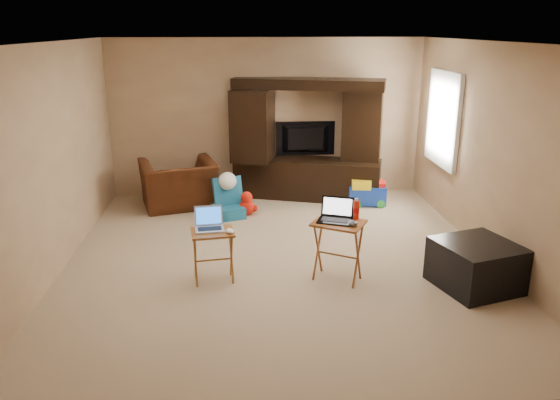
{
  "coord_description": "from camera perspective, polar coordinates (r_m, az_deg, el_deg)",
  "views": [
    {
      "loc": [
        -0.43,
        -6.01,
        2.66
      ],
      "look_at": [
        0.0,
        -0.2,
        0.8
      ],
      "focal_mm": 35.0,
      "sensor_mm": 36.0,
      "label": 1
    }
  ],
  "objects": [
    {
      "name": "plush_toy",
      "position": [
        8.01,
        -3.5,
        -0.35
      ],
      "size": [
        0.33,
        0.27,
        0.36
      ],
      "primitive_type": null,
      "color": "red",
      "rests_on": "floor"
    },
    {
      "name": "window_pane",
      "position": [
        8.2,
        16.8,
        8.12
      ],
      "size": [
        0.0,
        1.2,
        1.2
      ],
      "primitive_type": "plane",
      "rotation": [
        1.57,
        0.0,
        -1.57
      ],
      "color": "white",
      "rests_on": "ground"
    },
    {
      "name": "floor",
      "position": [
        6.59,
        -0.13,
        -6.12
      ],
      "size": [
        5.5,
        5.5,
        0.0
      ],
      "primitive_type": "plane",
      "color": "tan",
      "rests_on": "ground"
    },
    {
      "name": "water_bottle",
      "position": [
        5.92,
        7.96,
        -1.04
      ],
      "size": [
        0.07,
        0.07,
        0.21
      ],
      "primitive_type": "cylinder",
      "color": "red",
      "rests_on": "tray_table_right"
    },
    {
      "name": "wall_right",
      "position": [
        6.83,
        21.35,
        4.58
      ],
      "size": [
        0.0,
        5.5,
        5.5
      ],
      "primitive_type": "plane",
      "rotation": [
        1.57,
        0.0,
        -1.57
      ],
      "color": "tan",
      "rests_on": "ground"
    },
    {
      "name": "wall_left",
      "position": [
        6.51,
        -22.71,
        3.82
      ],
      "size": [
        0.0,
        5.5,
        5.5
      ],
      "primitive_type": "plane",
      "rotation": [
        1.57,
        0.0,
        1.57
      ],
      "color": "tan",
      "rests_on": "ground"
    },
    {
      "name": "mouse_right",
      "position": [
        5.74,
        7.65,
        -2.41
      ],
      "size": [
        0.12,
        0.15,
        0.06
      ],
      "primitive_type": "ellipsoid",
      "rotation": [
        0.0,
        0.0,
        -0.23
      ],
      "color": "#38383D",
      "rests_on": "tray_table_right"
    },
    {
      "name": "tray_table_right",
      "position": [
        5.96,
        6.05,
        -5.34
      ],
      "size": [
        0.65,
        0.62,
        0.67
      ],
      "primitive_type": "cube",
      "rotation": [
        0.0,
        0.0,
        -0.52
      ],
      "color": "#A85D28",
      "rests_on": "floor"
    },
    {
      "name": "wall_front",
      "position": [
        3.58,
        3.0,
        -5.52
      ],
      "size": [
        5.0,
        0.0,
        5.0
      ],
      "primitive_type": "plane",
      "rotation": [
        -1.57,
        0.0,
        0.0
      ],
      "color": "tan",
      "rests_on": "ground"
    },
    {
      "name": "window_frame",
      "position": [
        8.19,
        16.67,
        8.12
      ],
      "size": [
        0.06,
        1.14,
        1.34
      ],
      "primitive_type": "cube",
      "color": "white",
      "rests_on": "ground"
    },
    {
      "name": "child_rocker",
      "position": [
        7.92,
        -5.48,
        0.17
      ],
      "size": [
        0.55,
        0.59,
        0.57
      ],
      "primitive_type": null,
      "rotation": [
        0.0,
        0.0,
        0.31
      ],
      "color": "#186189",
      "rests_on": "floor"
    },
    {
      "name": "mouse_left",
      "position": [
        5.76,
        -5.26,
        -3.25
      ],
      "size": [
        0.11,
        0.14,
        0.05
      ],
      "primitive_type": "ellipsoid",
      "rotation": [
        0.0,
        0.0,
        0.38
      ],
      "color": "white",
      "rests_on": "tray_table_left"
    },
    {
      "name": "laptop_left",
      "position": [
        5.83,
        -7.4,
        -2.06
      ],
      "size": [
        0.33,
        0.29,
        0.24
      ],
      "primitive_type": "cube",
      "rotation": [
        0.0,
        0.0,
        0.11
      ],
      "color": "#ADAEB2",
      "rests_on": "tray_table_left"
    },
    {
      "name": "television",
      "position": [
        8.9,
        2.72,
        6.36
      ],
      "size": [
        0.97,
        0.13,
        0.56
      ],
      "primitive_type": "imported",
      "rotation": [
        0.0,
        0.0,
        3.15
      ],
      "color": "black",
      "rests_on": "entertainment_center"
    },
    {
      "name": "laptop_right",
      "position": [
        5.81,
        5.77,
        -1.14
      ],
      "size": [
        0.43,
        0.39,
        0.24
      ],
      "primitive_type": "cube",
      "rotation": [
        0.0,
        0.0,
        -0.36
      ],
      "color": "black",
      "rests_on": "tray_table_right"
    },
    {
      "name": "ceiling",
      "position": [
        6.03,
        -0.14,
        16.19
      ],
      "size": [
        5.5,
        5.5,
        0.0
      ],
      "primitive_type": "plane",
      "rotation": [
        3.14,
        0.0,
        0.0
      ],
      "color": "silver",
      "rests_on": "ground"
    },
    {
      "name": "wall_back",
      "position": [
        8.88,
        -1.41,
        8.57
      ],
      "size": [
        5.0,
        0.0,
        5.0
      ],
      "primitive_type": "plane",
      "rotation": [
        1.57,
        0.0,
        0.0
      ],
      "color": "tan",
      "rests_on": "ground"
    },
    {
      "name": "ottoman",
      "position": [
        6.17,
        19.81,
        -6.44
      ],
      "size": [
        0.95,
        0.95,
        0.49
      ],
      "primitive_type": "cube",
      "rotation": [
        0.0,
        0.0,
        0.3
      ],
      "color": "black",
      "rests_on": "floor"
    },
    {
      "name": "entertainment_center",
      "position": [
        8.68,
        2.9,
        6.32
      ],
      "size": [
        2.39,
        1.23,
        1.9
      ],
      "primitive_type": "cube",
      "rotation": [
        0.0,
        0.0,
        -0.29
      ],
      "color": "black",
      "rests_on": "floor"
    },
    {
      "name": "push_toy",
      "position": [
        8.55,
        9.08,
        0.87
      ],
      "size": [
        0.62,
        0.47,
        0.43
      ],
      "primitive_type": null,
      "rotation": [
        0.0,
        0.0,
        -0.11
      ],
      "color": "#173DBB",
      "rests_on": "floor"
    },
    {
      "name": "tray_table_left",
      "position": [
        5.95,
        -6.97,
        -5.88
      ],
      "size": [
        0.49,
        0.42,
        0.58
      ],
      "primitive_type": "cube",
      "rotation": [
        0.0,
        0.0,
        0.14
      ],
      "color": "#A06626",
      "rests_on": "floor"
    },
    {
      "name": "recliner",
      "position": [
        8.48,
        -10.53,
        1.63
      ],
      "size": [
        1.31,
        1.21,
        0.71
      ],
      "primitive_type": "imported",
      "rotation": [
        0.0,
        0.0,
        3.41
      ],
      "color": "#4E2210",
      "rests_on": "floor"
    }
  ]
}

